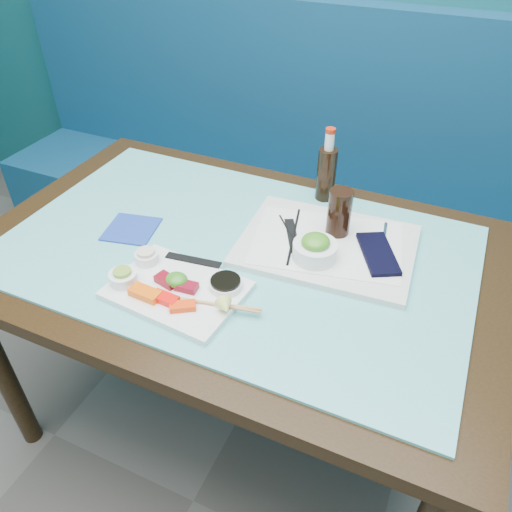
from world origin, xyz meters
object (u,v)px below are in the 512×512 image
at_px(sashimi_plate, 177,290).
at_px(blue_napkin, 131,229).
at_px(booth_bench, 322,211).
at_px(serving_tray, 327,245).
at_px(dining_table, 236,274).
at_px(cola_glass, 339,213).
at_px(cola_bottle_body, 326,174).
at_px(seaweed_bowl, 315,251).

distance_m(sashimi_plate, blue_napkin, 0.31).
relative_size(booth_bench, serving_tray, 6.64).
distance_m(dining_table, cola_glass, 0.33).
bearing_deg(serving_tray, blue_napkin, -168.28).
bearing_deg(serving_tray, cola_glass, 75.96).
height_order(dining_table, blue_napkin, blue_napkin).
bearing_deg(booth_bench, blue_napkin, -108.82).
height_order(booth_bench, cola_glass, booth_bench).
bearing_deg(booth_bench, cola_bottle_body, -74.65).
relative_size(dining_table, serving_tray, 3.10).
relative_size(booth_bench, dining_table, 2.14).
distance_m(serving_tray, cola_glass, 0.09).
height_order(booth_bench, sashimi_plate, booth_bench).
xyz_separation_m(dining_table, serving_tray, (0.22, 0.10, 0.10)).
bearing_deg(sashimi_plate, booth_bench, 92.45).
bearing_deg(dining_table, serving_tray, 24.51).
relative_size(cola_bottle_body, blue_napkin, 1.19).
relative_size(dining_table, sashimi_plate, 4.54).
bearing_deg(seaweed_bowl, serving_tray, 82.41).
relative_size(sashimi_plate, cola_bottle_body, 1.92).
bearing_deg(booth_bench, cola_glass, -71.19).
relative_size(cola_glass, blue_napkin, 0.97).
xyz_separation_m(cola_bottle_body, blue_napkin, (-0.44, -0.39, -0.08)).
xyz_separation_m(sashimi_plate, serving_tray, (0.27, 0.32, 0.00)).
relative_size(booth_bench, cola_glass, 23.03).
distance_m(booth_bench, dining_table, 0.89).
relative_size(seaweed_bowl, cola_bottle_body, 0.70).
bearing_deg(serving_tray, sashimi_plate, -134.38).
xyz_separation_m(booth_bench, cola_glass, (0.23, -0.68, 0.47)).
bearing_deg(sashimi_plate, seaweed_bowl, 47.72).
height_order(booth_bench, serving_tray, booth_bench).
bearing_deg(sashimi_plate, cola_glass, 57.90).
xyz_separation_m(dining_table, seaweed_bowl, (0.21, 0.03, 0.13)).
distance_m(booth_bench, cola_glass, 0.86).
bearing_deg(blue_napkin, serving_tray, 15.46).
bearing_deg(cola_bottle_body, sashimi_plate, -108.37).
distance_m(dining_table, seaweed_bowl, 0.25).
height_order(sashimi_plate, blue_napkin, sashimi_plate).
bearing_deg(blue_napkin, seaweed_bowl, 7.74).
height_order(booth_bench, seaweed_bowl, booth_bench).
xyz_separation_m(seaweed_bowl, cola_glass, (0.02, 0.13, 0.04)).
bearing_deg(blue_napkin, sashimi_plate, -33.94).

